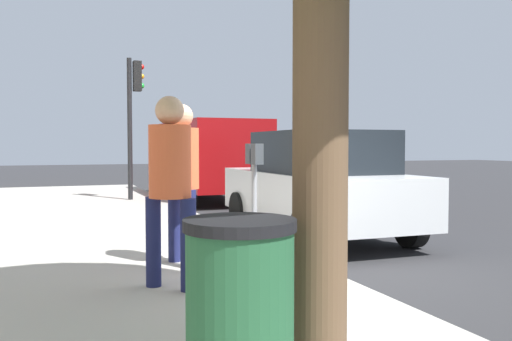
{
  "coord_description": "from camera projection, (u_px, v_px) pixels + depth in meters",
  "views": [
    {
      "loc": [
        -5.67,
        2.94,
        1.54
      ],
      "look_at": [
        0.75,
        0.43,
        1.22
      ],
      "focal_mm": 38.45,
      "sensor_mm": 36.0,
      "label": 1
    }
  ],
  "objects": [
    {
      "name": "trash_bin",
      "position": [
        240.0,
        315.0,
        2.83
      ],
      "size": [
        0.59,
        0.59,
        1.01
      ],
      "color": "#1E4C2D",
      "rests_on": "sidewalk_slab"
    },
    {
      "name": "parking_meter",
      "position": [
        254.0,
        175.0,
        6.91
      ],
      "size": [
        0.36,
        0.12,
        1.41
      ],
      "color": "gray",
      "rests_on": "sidewalk_slab"
    },
    {
      "name": "pedestrian_at_meter",
      "position": [
        181.0,
        169.0,
        6.33
      ],
      "size": [
        0.55,
        0.41,
        1.86
      ],
      "rotation": [
        0.0,
        0.0,
        -1.36
      ],
      "color": "#191E4C",
      "rests_on": "sidewalk_slab"
    },
    {
      "name": "ground_plane",
      "position": [
        314.0,
        277.0,
        6.41
      ],
      "size": [
        80.0,
        80.0,
        0.0
      ],
      "primitive_type": "plane",
      "color": "#2B2B2D",
      "rests_on": "ground"
    },
    {
      "name": "parked_van_far",
      "position": [
        207.0,
        155.0,
        15.34
      ],
      "size": [
        5.22,
        2.15,
        2.18
      ],
      "color": "maroon",
      "rests_on": "ground_plane"
    },
    {
      "name": "sidewalk_slab",
      "position": [
        39.0,
        296.0,
        5.32
      ],
      "size": [
        28.0,
        6.0,
        0.15
      ],
      "primitive_type": "cube",
      "color": "#A8A59E",
      "rests_on": "ground_plane"
    },
    {
      "name": "pedestrian_bystander",
      "position": [
        170.0,
        174.0,
        5.26
      ],
      "size": [
        0.45,
        0.43,
        1.86
      ],
      "rotation": [
        0.0,
        0.0,
        -0.82
      ],
      "color": "#191E4C",
      "rests_on": "sidewalk_slab"
    },
    {
      "name": "traffic_signal",
      "position": [
        134.0,
        105.0,
        13.95
      ],
      "size": [
        0.24,
        0.44,
        3.6
      ],
      "color": "black",
      "rests_on": "sidewalk_slab"
    },
    {
      "name": "parked_sedan_near",
      "position": [
        317.0,
        184.0,
        9.18
      ],
      "size": [
        4.43,
        2.02,
        1.77
      ],
      "color": "silver",
      "rests_on": "ground_plane"
    }
  ]
}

